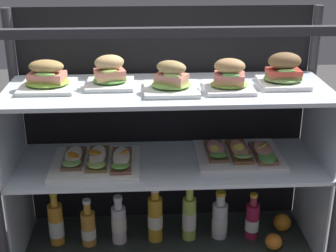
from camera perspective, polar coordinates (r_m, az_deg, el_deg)
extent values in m
cube|color=#434140|center=(2.17, 0.00, -14.37)|extent=(6.00, 6.00, 0.02)
cube|color=#2F3933|center=(2.16, 0.00, -13.75)|extent=(1.27, 0.46, 0.04)
cylinder|color=#333338|center=(2.18, -16.81, -0.08)|extent=(0.04, 0.04, 0.99)
cylinder|color=#333338|center=(2.23, 15.75, 0.58)|extent=(0.04, 0.04, 0.99)
cube|color=#333338|center=(1.57, 0.44, 10.80)|extent=(1.24, 0.03, 0.03)
cube|color=black|center=(2.12, -0.34, 0.88)|extent=(1.20, 0.01, 0.95)
cube|color=silver|center=(2.10, -16.66, -9.25)|extent=(0.01, 0.39, 0.37)
cube|color=silver|center=(2.16, 16.18, -8.35)|extent=(0.01, 0.39, 0.37)
cube|color=silver|center=(1.95, 0.00, -4.37)|extent=(1.22, 0.41, 0.02)
cube|color=silver|center=(1.95, -17.73, -0.57)|extent=(0.01, 0.39, 0.29)
cube|color=silver|center=(2.01, 17.20, 0.15)|extent=(0.01, 0.39, 0.29)
cube|color=silver|center=(1.84, 0.00, 4.19)|extent=(1.22, 0.41, 0.02)
cube|color=white|center=(1.88, -13.73, 4.46)|extent=(0.20, 0.20, 0.01)
ellipsoid|color=#7EB33B|center=(1.88, -13.78, 4.93)|extent=(0.16, 0.14, 0.02)
cube|color=tan|center=(1.88, -13.80, 5.22)|extent=(0.14, 0.10, 0.02)
cube|color=tan|center=(1.87, -13.85, 5.74)|extent=(0.14, 0.11, 0.02)
ellipsoid|color=#8ED25E|center=(1.83, -14.09, 5.83)|extent=(0.08, 0.04, 0.01)
ellipsoid|color=#9F7E47|center=(1.86, -13.94, 6.72)|extent=(0.14, 0.11, 0.05)
cube|color=white|center=(1.87, -6.70, 4.85)|extent=(0.18, 0.18, 0.02)
ellipsoid|color=#4F953D|center=(1.87, -6.73, 5.33)|extent=(0.13, 0.11, 0.02)
cube|color=#E9BB7B|center=(1.86, -6.74, 5.67)|extent=(0.12, 0.10, 0.02)
cube|color=#DB816D|center=(1.86, -6.77, 6.23)|extent=(0.12, 0.11, 0.02)
ellipsoid|color=#A3BD57|center=(1.82, -6.84, 6.33)|extent=(0.07, 0.04, 0.01)
ellipsoid|color=tan|center=(1.85, -6.82, 7.33)|extent=(0.13, 0.11, 0.06)
cube|color=white|center=(1.80, 0.38, 4.30)|extent=(0.20, 0.20, 0.02)
ellipsoid|color=#7EB84C|center=(1.79, 0.38, 4.84)|extent=(0.14, 0.12, 0.02)
cube|color=tan|center=(1.79, 0.38, 5.20)|extent=(0.13, 0.11, 0.02)
cube|color=tan|center=(1.79, 0.38, 5.78)|extent=(0.13, 0.12, 0.02)
ellipsoid|color=#A7CB6C|center=(1.75, 0.45, 5.88)|extent=(0.07, 0.05, 0.02)
ellipsoid|color=#A08651|center=(1.78, 0.38, 6.80)|extent=(0.13, 0.12, 0.05)
cube|color=white|center=(1.83, 7.04, 4.40)|extent=(0.18, 0.18, 0.01)
ellipsoid|color=#77A839|center=(1.82, 7.06, 4.84)|extent=(0.14, 0.12, 0.01)
cube|color=tan|center=(1.82, 7.08, 5.20)|extent=(0.12, 0.10, 0.02)
cube|color=#D27469|center=(1.82, 7.11, 5.79)|extent=(0.12, 0.10, 0.02)
ellipsoid|color=#65A556|center=(1.78, 7.33, 5.87)|extent=(0.07, 0.04, 0.01)
ellipsoid|color=#AA8050|center=(1.81, 7.16, 6.91)|extent=(0.13, 0.10, 0.06)
cube|color=white|center=(1.92, 13.14, 4.88)|extent=(0.17, 0.17, 0.02)
ellipsoid|color=#729F55|center=(1.92, 13.18, 5.41)|extent=(0.15, 0.13, 0.02)
cube|color=olive|center=(1.91, 13.21, 5.70)|extent=(0.12, 0.08, 0.02)
cube|color=#C24032|center=(1.91, 13.25, 6.18)|extent=(0.12, 0.09, 0.02)
ellipsoid|color=#7FB657|center=(1.87, 13.58, 6.24)|extent=(0.07, 0.03, 0.02)
ellipsoid|color=brown|center=(1.90, 13.36, 7.35)|extent=(0.13, 0.09, 0.06)
cube|color=white|center=(1.94, -8.33, -4.29)|extent=(0.34, 0.29, 0.02)
cube|color=brown|center=(1.96, -10.85, -3.69)|extent=(0.08, 0.20, 0.01)
ellipsoid|color=#7EB35D|center=(1.91, -11.10, -4.13)|extent=(0.07, 0.10, 0.03)
ellipsoid|color=#EDE0C4|center=(1.96, -10.88, -3.28)|extent=(0.07, 0.16, 0.02)
cylinder|color=orange|center=(1.93, -10.92, -3.32)|extent=(0.04, 0.04, 0.02)
cube|color=brown|center=(1.95, -8.15, -3.76)|extent=(0.08, 0.23, 0.01)
ellipsoid|color=#98C05A|center=(1.88, -8.33, -4.34)|extent=(0.09, 0.13, 0.03)
ellipsoid|color=white|center=(1.94, -8.17, -3.35)|extent=(0.07, 0.18, 0.02)
cylinder|color=orange|center=(1.93, -8.51, -3.06)|extent=(0.07, 0.07, 0.02)
cube|color=brown|center=(1.92, -5.41, -3.97)|extent=(0.08, 0.23, 0.01)
ellipsoid|color=#61AA40|center=(1.85, -5.49, -4.55)|extent=(0.08, 0.12, 0.04)
ellipsoid|color=white|center=(1.91, -5.43, -3.54)|extent=(0.07, 0.18, 0.02)
cylinder|color=orange|center=(1.92, -5.14, -3.03)|extent=(0.06, 0.06, 0.03)
cube|color=white|center=(2.01, 8.13, -3.36)|extent=(0.34, 0.29, 0.01)
cube|color=brown|center=(2.01, 5.55, -2.88)|extent=(0.08, 0.20, 0.01)
ellipsoid|color=#68B347|center=(1.95, 5.83, -3.32)|extent=(0.07, 0.10, 0.04)
ellipsoid|color=pink|center=(2.00, 5.57, -2.54)|extent=(0.07, 0.16, 0.01)
cylinder|color=#ECE449|center=(1.97, 5.41, -2.61)|extent=(0.05, 0.05, 0.02)
cube|color=brown|center=(2.01, 8.22, -2.93)|extent=(0.08, 0.22, 0.01)
ellipsoid|color=#95C966|center=(1.95, 8.61, -3.41)|extent=(0.09, 0.12, 0.05)
ellipsoid|color=#EF9D7B|center=(2.01, 8.25, -2.58)|extent=(0.07, 0.18, 0.01)
cylinder|color=#EEE049|center=(1.99, 8.19, -2.50)|extent=(0.05, 0.05, 0.02)
cube|color=brown|center=(2.01, 10.96, -3.11)|extent=(0.08, 0.20, 0.01)
ellipsoid|color=#559B43|center=(1.95, 11.40, -3.52)|extent=(0.09, 0.11, 0.02)
ellipsoid|color=#EC978A|center=(2.01, 10.99, -2.71)|extent=(0.07, 0.16, 0.02)
cylinder|color=#EBD949|center=(2.01, 10.81, -2.25)|extent=(0.06, 0.06, 0.03)
cylinder|color=gold|center=(2.15, -12.83, -11.02)|extent=(0.06, 0.06, 0.18)
cylinder|color=white|center=(2.16, -12.80, -11.40)|extent=(0.06, 0.06, 0.07)
cylinder|color=gold|center=(2.09, -13.09, -8.40)|extent=(0.03, 0.03, 0.05)
cylinder|color=gold|center=(2.08, -13.17, -7.65)|extent=(0.03, 0.03, 0.01)
cylinder|color=gold|center=(2.12, -9.20, -11.63)|extent=(0.06, 0.06, 0.15)
cylinder|color=white|center=(2.14, -9.16, -12.09)|extent=(0.06, 0.06, 0.05)
cylinder|color=gold|center=(2.07, -9.36, -9.37)|extent=(0.03, 0.03, 0.05)
cylinder|color=silver|center=(2.06, -9.41, -8.62)|extent=(0.03, 0.03, 0.02)
cylinder|color=white|center=(2.12, -5.70, -11.32)|extent=(0.06, 0.06, 0.16)
cylinder|color=#EBE7CC|center=(2.12, -5.70, -11.21)|extent=(0.06, 0.06, 0.05)
cylinder|color=white|center=(2.07, -5.80, -8.99)|extent=(0.03, 0.03, 0.04)
cylinder|color=silver|center=(2.05, -5.83, -8.32)|extent=(0.04, 0.04, 0.02)
cylinder|color=gold|center=(2.11, -1.48, -10.73)|extent=(0.06, 0.06, 0.20)
cylinder|color=#EBEBCC|center=(2.12, -1.48, -10.89)|extent=(0.06, 0.06, 0.06)
cylinder|color=gold|center=(2.05, -1.52, -7.97)|extent=(0.03, 0.03, 0.03)
cylinder|color=silver|center=(2.04, -1.52, -7.42)|extent=(0.04, 0.04, 0.01)
cylinder|color=#AFD553|center=(2.12, 2.47, -10.66)|extent=(0.06, 0.06, 0.19)
cylinder|color=silver|center=(2.13, 2.47, -10.83)|extent=(0.06, 0.06, 0.08)
cylinder|color=#C1D652|center=(2.06, 2.53, -7.85)|extent=(0.03, 0.03, 0.05)
cylinder|color=gold|center=(2.05, 2.54, -7.08)|extent=(0.03, 0.03, 0.01)
cylinder|color=silver|center=(2.15, 6.00, -10.82)|extent=(0.07, 0.07, 0.16)
cylinder|color=silver|center=(2.16, 5.98, -11.30)|extent=(0.07, 0.07, 0.06)
cylinder|color=silver|center=(2.10, 6.11, -8.50)|extent=(0.04, 0.04, 0.05)
cylinder|color=gold|center=(2.09, 6.15, -7.78)|extent=(0.04, 0.04, 0.01)
cylinder|color=#9F1B42|center=(2.17, 9.72, -10.80)|extent=(0.06, 0.06, 0.16)
cylinder|color=white|center=(2.18, 9.69, -11.16)|extent=(0.06, 0.06, 0.05)
cylinder|color=#952D40|center=(2.12, 9.89, -8.55)|extent=(0.03, 0.03, 0.04)
cylinder|color=gold|center=(2.10, 9.94, -7.91)|extent=(0.03, 0.03, 0.01)
sphere|color=orange|center=(2.26, 13.07, -10.83)|extent=(0.08, 0.08, 0.08)
sphere|color=orange|center=(2.14, 12.14, -12.96)|extent=(0.07, 0.07, 0.07)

